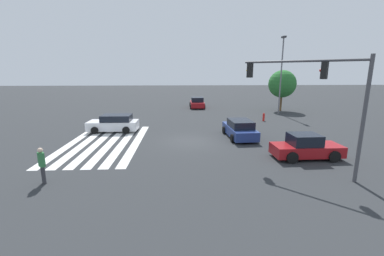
{
  "coord_description": "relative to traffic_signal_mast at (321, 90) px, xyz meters",
  "views": [
    {
      "loc": [
        18.84,
        -0.88,
        5.31
      ],
      "look_at": [
        0.0,
        0.0,
        1.06
      ],
      "focal_mm": 24.0,
      "sensor_mm": 36.0,
      "label": 1
    }
  ],
  "objects": [
    {
      "name": "car_3",
      "position": [
        -24.29,
        -4.58,
        -3.65
      ],
      "size": [
        4.13,
        2.17,
        1.53
      ],
      "rotation": [
        0.0,
        0.0,
        3.13
      ],
      "color": "maroon",
      "rests_on": "ground_plane"
    },
    {
      "name": "pedestrian",
      "position": [
        0.89,
        -13.62,
        -3.35
      ],
      "size": [
        0.41,
        0.41,
        1.78
      ],
      "rotation": [
        0.0,
        0.0,
        2.33
      ],
      "color": "#38383D",
      "rests_on": "ground_plane"
    },
    {
      "name": "car_1",
      "position": [
        -7.22,
        -2.29,
        -3.66
      ],
      "size": [
        4.54,
        2.28,
        1.46
      ],
      "rotation": [
        0.0,
        0.0,
        3.2
      ],
      "color": "navy",
      "rests_on": "ground_plane"
    },
    {
      "name": "fire_hydrant",
      "position": [
        -13.94,
        1.87,
        -3.93
      ],
      "size": [
        0.22,
        0.22,
        0.86
      ],
      "color": "red",
      "rests_on": "ground_plane"
    },
    {
      "name": "crosswalk_markings",
      "position": [
        -6.18,
        -12.76,
        -4.35
      ],
      "size": [
        10.85,
        5.35,
        0.01
      ],
      "rotation": [
        0.0,
        0.0,
        1.57
      ],
      "color": "silver",
      "rests_on": "ground_plane"
    },
    {
      "name": "car_0",
      "position": [
        -9.88,
        -12.92,
        -3.64
      ],
      "size": [
        2.2,
        4.31,
        1.49
      ],
      "rotation": [
        0.0,
        0.0,
        -1.59
      ],
      "color": "silver",
      "rests_on": "ground_plane"
    },
    {
      "name": "ground_plane",
      "position": [
        -6.18,
        -6.18,
        -4.35
      ],
      "size": [
        149.75,
        149.75,
        0.0
      ],
      "primitive_type": "plane",
      "color": "#2B2D30"
    },
    {
      "name": "car_2",
      "position": [
        -2.1,
        0.64,
        -3.67
      ],
      "size": [
        2.03,
        4.18,
        1.52
      ],
      "rotation": [
        0.0,
        0.0,
        1.6
      ],
      "color": "maroon",
      "rests_on": "ground_plane"
    },
    {
      "name": "street_light_pole_b",
      "position": [
        -18.49,
        5.2,
        1.08
      ],
      "size": [
        0.8,
        0.36,
        9.23
      ],
      "color": "slate",
      "rests_on": "ground_plane"
    },
    {
      "name": "tree_corner_b",
      "position": [
        -20.87,
        6.4,
        -0.8
      ],
      "size": [
        3.57,
        3.57,
        5.34
      ],
      "color": "brown",
      "rests_on": "ground_plane"
    },
    {
      "name": "traffic_signal_mast",
      "position": [
        0.0,
        0.0,
        0.0
      ],
      "size": [
        4.63,
        4.63,
        6.02
      ],
      "rotation": [
        0.0,
        0.0,
        -2.36
      ],
      "color": "#47474C",
      "rests_on": "ground_plane"
    }
  ]
}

